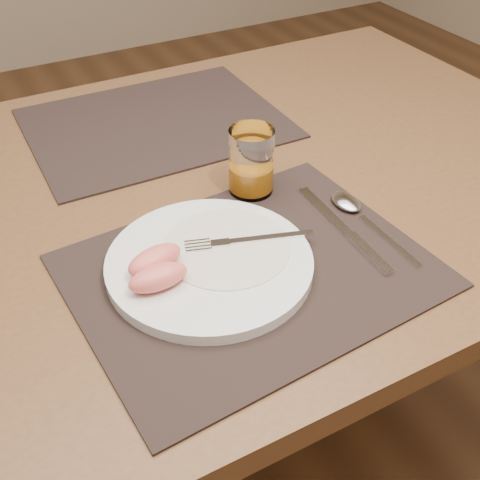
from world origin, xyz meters
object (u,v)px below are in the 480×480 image
object	(u,v)px
table	(196,228)
fork	(238,241)
knife	(350,235)
placemat_near	(251,271)
placemat_far	(156,123)
juice_glass	(251,165)
spoon	(352,207)
plate	(210,263)

from	to	relation	value
table	fork	bearing A→B (deg)	-95.25
knife	table	bearing A→B (deg)	121.25
placemat_near	table	bearing A→B (deg)	84.92
fork	placemat_far	bearing A→B (deg)	84.01
fork	knife	distance (m)	0.16
placemat_near	knife	distance (m)	0.16
placemat_near	juice_glass	xyz separation A→B (m)	(0.09, 0.16, 0.05)
knife	placemat_near	bearing A→B (deg)	178.48
knife	spoon	distance (m)	0.06
plate	fork	world-z (taller)	fork
placemat_far	spoon	distance (m)	0.42
spoon	placemat_far	bearing A→B (deg)	110.93
table	plate	bearing A→B (deg)	-108.81
table	juice_glass	size ratio (longest dim) A/B	13.61
spoon	table	bearing A→B (deg)	135.27
placemat_near	spoon	bearing A→B (deg)	13.01
table	spoon	size ratio (longest dim) A/B	7.33
plate	placemat_far	bearing A→B (deg)	77.58
knife	juice_glass	world-z (taller)	juice_glass
table	juice_glass	distance (m)	0.16
table	fork	xyz separation A→B (m)	(-0.02, -0.18, 0.11)
fork	plate	bearing A→B (deg)	-166.52
spoon	plate	bearing A→B (deg)	-176.07
fork	spoon	xyz separation A→B (m)	(0.19, 0.00, -0.01)
placemat_near	spoon	size ratio (longest dim) A/B	2.36
fork	juice_glass	xyz separation A→B (m)	(0.09, 0.12, 0.03)
spoon	juice_glass	distance (m)	0.16
plate	juice_glass	bearing A→B (deg)	44.49
table	placemat_far	size ratio (longest dim) A/B	3.11
fork	juice_glass	world-z (taller)	juice_glass
knife	juice_glass	xyz separation A→B (m)	(-0.06, 0.17, 0.04)
placemat_far	juice_glass	world-z (taller)	juice_glass
spoon	juice_glass	size ratio (longest dim) A/B	1.86
plate	table	bearing A→B (deg)	71.19
plate	spoon	world-z (taller)	plate
placemat_far	spoon	xyz separation A→B (m)	(0.15, -0.39, 0.01)
table	placemat_far	bearing A→B (deg)	83.40
placemat_near	placemat_far	size ratio (longest dim) A/B	1.00
table	placemat_near	distance (m)	0.24
plate	knife	bearing A→B (deg)	-9.26
fork	juice_glass	distance (m)	0.15
plate	juice_glass	size ratio (longest dim) A/B	2.62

